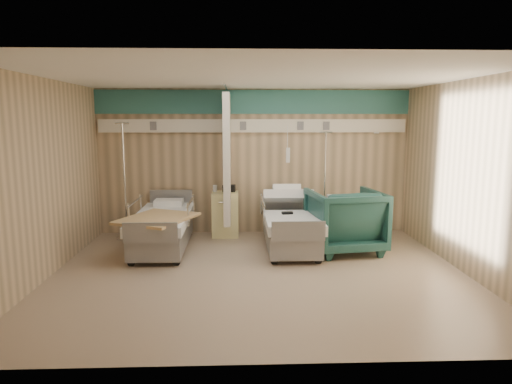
% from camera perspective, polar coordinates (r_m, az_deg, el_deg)
% --- Properties ---
extents(ground, '(6.00, 5.00, 0.00)m').
position_cam_1_polar(ground, '(6.76, 0.38, -10.14)').
color(ground, gray).
rests_on(ground, ground).
extents(room_walls, '(6.04, 5.04, 2.82)m').
position_cam_1_polar(room_walls, '(6.65, 0.03, 5.95)').
color(room_walls, tan).
rests_on(room_walls, ground).
extents(bed_right, '(1.00, 2.16, 0.63)m').
position_cam_1_polar(bed_right, '(7.96, 4.30, -4.82)').
color(bed_right, white).
rests_on(bed_right, ground).
extents(bed_left, '(1.00, 2.16, 0.63)m').
position_cam_1_polar(bed_left, '(8.02, -11.58, -4.88)').
color(bed_left, white).
rests_on(bed_left, ground).
extents(bedside_cabinet, '(0.50, 0.48, 0.85)m').
position_cam_1_polar(bedside_cabinet, '(8.77, -3.86, -2.78)').
color(bedside_cabinet, '#F5E999').
rests_on(bedside_cabinet, ground).
extents(visitor_armchair, '(1.30, 1.32, 1.07)m').
position_cam_1_polar(visitor_armchair, '(7.87, 11.03, -3.50)').
color(visitor_armchair, '#1C4641').
rests_on(visitor_armchair, ground).
extents(waffle_blanket, '(0.63, 0.57, 0.06)m').
position_cam_1_polar(waffle_blanket, '(7.73, 11.41, 0.54)').
color(waffle_blanket, silver).
rests_on(waffle_blanket, visitor_armchair).
extents(iv_stand_right, '(0.36, 0.36, 2.00)m').
position_cam_1_polar(iv_stand_right, '(8.87, 8.48, -2.83)').
color(iv_stand_right, silver).
rests_on(iv_stand_right, ground).
extents(iv_stand_left, '(0.39, 0.39, 2.17)m').
position_cam_1_polar(iv_stand_left, '(8.87, -15.92, -2.85)').
color(iv_stand_left, silver).
rests_on(iv_stand_left, ground).
extents(call_remote, '(0.20, 0.12, 0.04)m').
position_cam_1_polar(call_remote, '(7.77, 3.93, -2.63)').
color(call_remote, black).
rests_on(call_remote, bed_right).
extents(tan_blanket, '(1.35, 1.47, 0.04)m').
position_cam_1_polar(tan_blanket, '(7.50, -12.24, -3.24)').
color(tan_blanket, tan).
rests_on(tan_blanket, bed_left).
extents(toiletry_bag, '(0.25, 0.18, 0.13)m').
position_cam_1_polar(toiletry_bag, '(8.77, -3.39, 0.48)').
color(toiletry_bag, black).
rests_on(toiletry_bag, bedside_cabinet).
extents(white_cup, '(0.09, 0.09, 0.12)m').
position_cam_1_polar(white_cup, '(8.79, -5.14, 0.46)').
color(white_cup, white).
rests_on(white_cup, bedside_cabinet).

